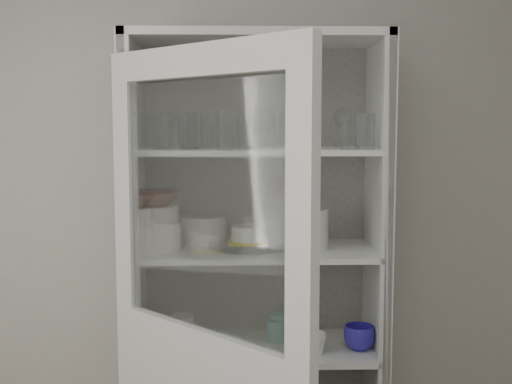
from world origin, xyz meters
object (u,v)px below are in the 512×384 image
(white_ramekin, at_px, (248,233))
(pantry_cabinet, at_px, (256,321))
(glass_platter, at_px, (248,245))
(mug_teal, at_px, (285,328))
(goblet_1, at_px, (262,128))
(cream_bowl, at_px, (152,214))
(plate_stack_back, at_px, (202,228))
(white_canister, at_px, (182,329))
(goblet_2, at_px, (297,128))
(goblet_3, at_px, (343,126))
(terracotta_bowl, at_px, (151,198))
(yellow_trivet, at_px, (248,241))
(measuring_cups, at_px, (176,349))
(plate_stack_front, at_px, (152,236))
(mug_white, at_px, (315,343))
(grey_bowl_stack, at_px, (309,229))
(goblet_0, at_px, (168,128))
(teal_jar, at_px, (277,328))
(mug_blue, at_px, (359,337))

(white_ramekin, bearing_deg, pantry_cabinet, 59.39)
(glass_platter, bearing_deg, mug_teal, 15.85)
(goblet_1, xyz_separation_m, cream_bowl, (-0.44, -0.12, -0.33))
(plate_stack_back, distance_m, white_canister, 0.42)
(goblet_2, distance_m, plate_stack_back, 0.58)
(goblet_3, relative_size, white_canister, 1.48)
(goblet_2, bearing_deg, terracotta_bowl, -165.35)
(goblet_2, distance_m, yellow_trivet, 0.51)
(measuring_cups, bearing_deg, terracotta_bowl, 147.91)
(pantry_cabinet, distance_m, terracotta_bowl, 0.68)
(terracotta_bowl, bearing_deg, plate_stack_front, 180.00)
(white_ramekin, height_order, mug_white, white_ramekin)
(goblet_3, relative_size, mug_white, 1.91)
(glass_platter, bearing_deg, goblet_2, 26.21)
(goblet_2, height_order, plate_stack_front, goblet_2)
(plate_stack_back, relative_size, grey_bowl_stack, 1.37)
(pantry_cabinet, xyz_separation_m, cream_bowl, (-0.41, -0.10, 0.47))
(mug_white, bearing_deg, white_canister, 150.51)
(measuring_cups, bearing_deg, plate_stack_front, 147.91)
(glass_platter, distance_m, yellow_trivet, 0.01)
(goblet_0, distance_m, goblet_1, 0.38)
(goblet_1, xyz_separation_m, goblet_3, (0.33, -0.01, 0.01))
(goblet_0, height_order, goblet_1, goblet_0)
(plate_stack_front, xyz_separation_m, teal_jar, (0.50, 0.09, -0.40))
(goblet_1, height_order, grey_bowl_stack, goblet_1)
(mug_teal, bearing_deg, plate_stack_back, 159.13)
(plate_stack_back, distance_m, terracotta_bowl, 0.30)
(grey_bowl_stack, distance_m, teal_jar, 0.45)
(mug_blue, bearing_deg, mug_white, 172.32)
(measuring_cups, bearing_deg, white_ramekin, 21.46)
(pantry_cabinet, relative_size, white_ramekin, 15.48)
(goblet_2, relative_size, grey_bowl_stack, 0.97)
(goblet_0, xyz_separation_m, measuring_cups, (0.04, -0.21, -0.86))
(glass_platter, height_order, measuring_cups, glass_platter)
(yellow_trivet, xyz_separation_m, white_canister, (-0.27, 0.01, -0.37))
(grey_bowl_stack, xyz_separation_m, white_canister, (-0.51, 0.05, -0.42))
(goblet_0, height_order, goblet_3, goblet_3)
(mug_teal, bearing_deg, grey_bowl_stack, -47.17)
(pantry_cabinet, distance_m, cream_bowl, 0.63)
(goblet_3, height_order, grey_bowl_stack, goblet_3)
(cream_bowl, relative_size, mug_white, 2.35)
(plate_stack_back, xyz_separation_m, mug_teal, (0.35, -0.09, -0.41))
(plate_stack_back, xyz_separation_m, white_ramekin, (0.20, -0.13, 0.00))
(white_ramekin, xyz_separation_m, grey_bowl_stack, (0.24, -0.03, 0.02))
(white_ramekin, relative_size, mug_teal, 1.25)
(goblet_2, relative_size, white_ramekin, 1.14)
(pantry_cabinet, xyz_separation_m, mug_teal, (0.12, -0.01, -0.03))
(goblet_2, bearing_deg, white_ramekin, -153.79)
(plate_stack_back, distance_m, grey_bowl_stack, 0.47)
(pantry_cabinet, xyz_separation_m, grey_bowl_stack, (0.21, -0.08, 0.40))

